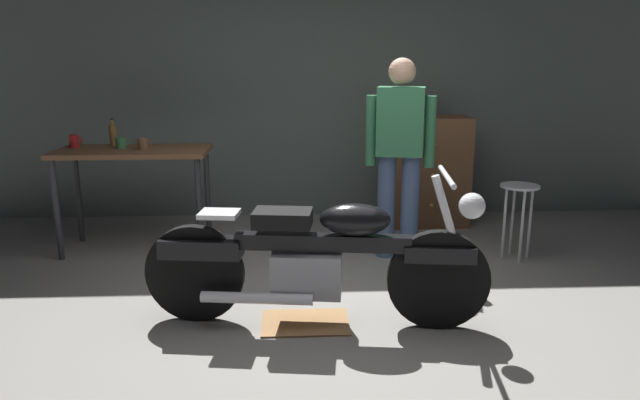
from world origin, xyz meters
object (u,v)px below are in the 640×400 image
mug_green_speckled (121,143)px  person_standing (400,150)px  mug_red_diner (74,141)px  motorcycle (317,257)px  mug_brown_stoneware (143,144)px  shop_stool (519,201)px  bottle (113,135)px  wooden_dresser (427,171)px

mug_green_speckled → person_standing: bearing=-8.8°
person_standing → mug_red_diner: size_ratio=14.28×
motorcycle → mug_brown_stoneware: size_ratio=18.40×
mug_brown_stoneware → shop_stool: bearing=-7.1°
mug_red_diner → mug_green_speckled: 0.43m
motorcycle → mug_red_diner: bearing=146.8°
person_standing → shop_stool: size_ratio=2.61×
mug_red_diner → shop_stool: bearing=-8.2°
bottle → person_standing: bearing=-12.6°
mug_red_diner → bottle: bearing=19.6°
person_standing → wooden_dresser: person_standing is taller
motorcycle → mug_brown_stoneware: 2.19m
mug_red_diner → mug_green_speckled: size_ratio=0.97×
motorcycle → wooden_dresser: size_ratio=1.98×
person_standing → mug_red_diner: (-2.80, 0.45, 0.03)m
person_standing → mug_brown_stoneware: 2.19m
person_standing → mug_brown_stoneware: bearing=5.9°
shop_stool → mug_red_diner: bearing=171.8°
motorcycle → mug_green_speckled: (-1.63, 1.66, 0.50)m
motorcycle → mug_red_diner: (-2.05, 1.74, 0.51)m
shop_stool → mug_green_speckled: bearing=172.1°
wooden_dresser → mug_red_diner: bearing=-170.2°
motorcycle → mug_green_speckled: bearing=141.5°
motorcycle → person_standing: bearing=67.2°
shop_stool → mug_green_speckled: (-3.37, 0.47, 0.45)m
person_standing → shop_stool: bearing=-171.9°
wooden_dresser → bottle: bearing=-171.3°
shop_stool → mug_red_diner: 3.86m
wooden_dresser → bottle: size_ratio=4.56×
person_standing → wooden_dresser: 1.18m
mug_red_diner → bottle: 0.33m
wooden_dresser → motorcycle: bearing=-117.9°
wooden_dresser → mug_green_speckled: wooden_dresser is taller
shop_stool → bottle: 3.58m
mug_red_diner → mug_green_speckled: (0.43, -0.08, -0.01)m
motorcycle → mug_green_speckled: mug_green_speckled is taller
bottle → motorcycle: bearing=-46.6°
wooden_dresser → bottle: (-2.97, -0.46, 0.45)m
mug_brown_stoneware → bottle: (-0.32, 0.26, 0.05)m
mug_red_diner → bottle: (0.31, 0.11, 0.04)m
shop_stool → mug_green_speckled: mug_green_speckled is taller
mug_red_diner → mug_green_speckled: mug_red_diner is taller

